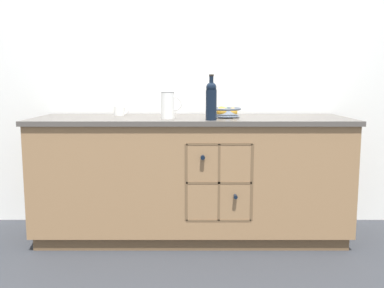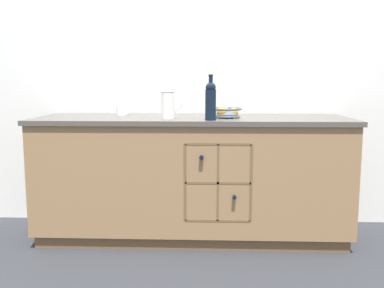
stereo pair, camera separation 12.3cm
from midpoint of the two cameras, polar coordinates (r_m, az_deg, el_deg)
ground_plane at (r=3.40m, az=1.06°, el=-12.07°), size 14.00×14.00×0.00m
back_wall at (r=3.60m, az=1.26°, el=9.72°), size 4.70×0.06×2.55m
kitchen_island at (r=3.27m, az=1.10°, el=-4.38°), size 2.34×0.74×0.92m
fruit_bowl at (r=3.17m, az=5.69°, el=4.34°), size 0.23×0.23×0.08m
white_pitcher at (r=3.07m, az=-2.03°, el=5.32°), size 0.15×0.10×0.20m
ceramic_mug at (r=3.44m, az=-8.32°, el=4.45°), size 0.12×0.09×0.08m
standing_wine_bottle at (r=2.94m, az=3.71°, el=5.90°), size 0.08×0.08×0.31m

